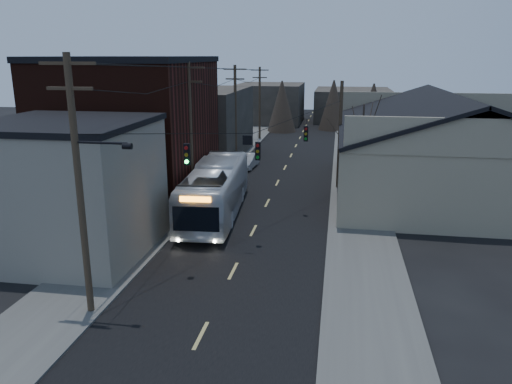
{
  "coord_description": "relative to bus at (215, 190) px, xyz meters",
  "views": [
    {
      "loc": [
        4.86,
        -14.38,
        10.39
      ],
      "look_at": [
        0.47,
        12.11,
        3.0
      ],
      "focal_mm": 35.0,
      "sensor_mm": 36.0,
      "label": 1
    }
  ],
  "objects": [
    {
      "name": "ground",
      "position": [
        3.0,
        -16.58,
        -1.76
      ],
      "size": [
        160.0,
        160.0,
        0.0
      ],
      "primitive_type": "plane",
      "color": "black",
      "rests_on": "ground"
    },
    {
      "name": "road_surface",
      "position": [
        3.0,
        13.42,
        -1.75
      ],
      "size": [
        9.0,
        110.0,
        0.02
      ],
      "primitive_type": "cube",
      "color": "black",
      "rests_on": "ground"
    },
    {
      "name": "sidewalk_left",
      "position": [
        -3.5,
        13.42,
        -1.7
      ],
      "size": [
        4.0,
        110.0,
        0.12
      ],
      "primitive_type": "cube",
      "color": "#474744",
      "rests_on": "ground"
    },
    {
      "name": "sidewalk_right",
      "position": [
        9.5,
        13.42,
        -1.7
      ],
      "size": [
        4.0,
        110.0,
        0.12
      ],
      "primitive_type": "cube",
      "color": "#474744",
      "rests_on": "ground"
    },
    {
      "name": "building_clapboard",
      "position": [
        -6.0,
        -7.58,
        1.74
      ],
      "size": [
        8.0,
        8.0,
        7.0
      ],
      "primitive_type": "cube",
      "color": "slate",
      "rests_on": "ground"
    },
    {
      "name": "building_brick",
      "position": [
        -7.0,
        3.42,
        3.24
      ],
      "size": [
        10.0,
        12.0,
        10.0
      ],
      "primitive_type": "cube",
      "color": "black",
      "rests_on": "ground"
    },
    {
      "name": "building_left_far",
      "position": [
        -6.5,
        19.42,
        1.74
      ],
      "size": [
        9.0,
        14.0,
        7.0
      ],
      "primitive_type": "cube",
      "color": "#2D2924",
      "rests_on": "ground"
    },
    {
      "name": "warehouse",
      "position": [
        16.0,
        8.42,
        0.94
      ],
      "size": [
        16.16,
        20.6,
        7.73
      ],
      "color": "gray",
      "rests_on": "ground"
    },
    {
      "name": "building_far_left",
      "position": [
        -3.0,
        48.42,
        1.24
      ],
      "size": [
        10.0,
        12.0,
        6.0
      ],
      "primitive_type": "cube",
      "color": "#2D2924",
      "rests_on": "ground"
    },
    {
      "name": "building_far_right",
      "position": [
        10.0,
        53.42,
        0.74
      ],
      "size": [
        12.0,
        14.0,
        5.0
      ],
      "primitive_type": "cube",
      "color": "#2D2924",
      "rests_on": "ground"
    },
    {
      "name": "bare_tree",
      "position": [
        9.5,
        3.42,
        1.84
      ],
      "size": [
        0.4,
        0.4,
        7.2
      ],
      "primitive_type": "cone",
      "color": "black",
      "rests_on": "ground"
    },
    {
      "name": "utility_lines",
      "position": [
        -0.11,
        7.56,
        3.2
      ],
      "size": [
        11.24,
        45.28,
        10.5
      ],
      "color": "#382B1E",
      "rests_on": "ground"
    },
    {
      "name": "bus",
      "position": [
        0.0,
        0.0,
        0.0
      ],
      "size": [
        3.88,
        12.81,
        3.52
      ],
      "primitive_type": "imported",
      "rotation": [
        0.0,
        0.0,
        3.22
      ],
      "color": "silver",
      "rests_on": "ground"
    },
    {
      "name": "parked_car",
      "position": [
        -0.51,
        14.67,
        -1.07
      ],
      "size": [
        1.77,
        4.26,
        1.37
      ],
      "primitive_type": "imported",
      "rotation": [
        0.0,
        0.0,
        -0.08
      ],
      "color": "#A0A3A7",
      "rests_on": "ground"
    }
  ]
}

